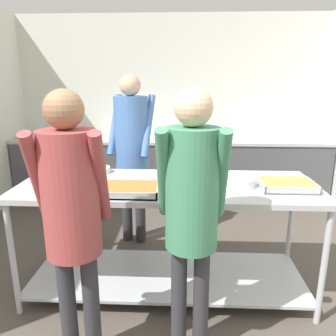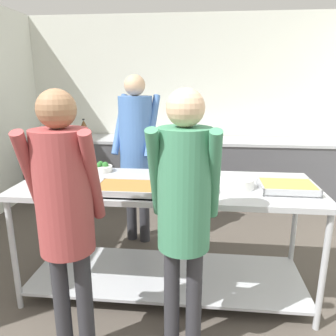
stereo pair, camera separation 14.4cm
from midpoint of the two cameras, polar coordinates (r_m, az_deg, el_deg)
name	(u,v)px [view 1 (the left image)]	position (r m, az deg, el deg)	size (l,w,h in m)	color
wall_rear	(171,106)	(5.11, -0.37, 10.66)	(4.68, 0.06, 2.65)	silver
back_counter	(169,168)	(4.89, -0.60, 0.00)	(4.52, 0.65, 0.89)	#4C4C51
serving_counter	(167,219)	(2.67, -1.67, -8.95)	(2.32, 0.84, 0.93)	#ADAFB5
sauce_pan	(57,172)	(2.87, -20.11, -0.69)	(0.36, 0.22, 0.10)	#ADAFB5
broccoli_bowl	(100,169)	(2.94, -13.20, -0.15)	(0.18, 0.18, 0.09)	silver
serving_tray_vegetables	(129,190)	(2.38, -8.55, -3.75)	(0.43, 0.31, 0.05)	#ADAFB5
serving_tray_roast	(191,184)	(2.48, 2.31, -2.81)	(0.39, 0.28, 0.05)	#ADAFB5
plate_stack	(237,182)	(2.53, 10.41, -2.40)	(0.26, 0.26, 0.07)	white
serving_tray_greens	(287,185)	(2.58, 18.50, -2.86)	(0.40, 0.31, 0.05)	#ADAFB5
guest_serving_left	(192,200)	(1.88, 1.98, -5.58)	(0.40, 0.32, 1.68)	#2D2D33
guest_serving_right	(71,205)	(1.91, -18.56, -6.19)	(0.44, 0.36, 1.68)	#2D2D33
cook_behind_counter	(132,142)	(3.38, -7.56, 4.51)	(0.50, 0.43, 1.77)	#2D2D33
water_bottle	(74,130)	(4.96, -16.84, 6.33)	(0.08, 0.08, 0.28)	brown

